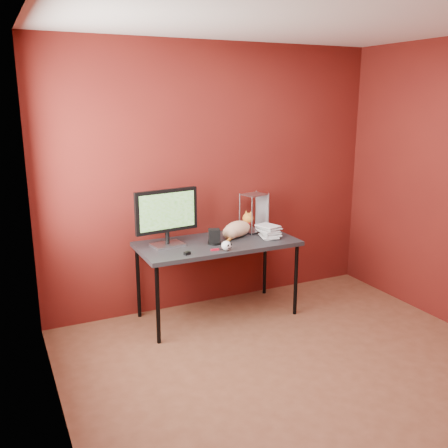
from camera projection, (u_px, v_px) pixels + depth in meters
name	position (u px, v px, depth m)	size (l,w,h in m)	color
room	(321.00, 192.00, 3.40)	(3.52, 3.52, 2.61)	brown
desk	(217.00, 247.00, 4.73)	(1.50, 0.70, 0.75)	black
monitor	(167.00, 215.00, 4.51)	(0.61, 0.23, 0.53)	#A8A9AD
cat	(237.00, 229.00, 4.86)	(0.43, 0.34, 0.23)	#CA712A
skull_mug	(226.00, 246.00, 4.44)	(0.09, 0.10, 0.09)	white
speaker	(214.00, 237.00, 4.63)	(0.12, 0.12, 0.14)	black
book_stack	(263.00, 172.00, 4.70)	(0.21, 0.25, 1.28)	beige
wire_rack	(254.00, 212.00, 5.04)	(0.26, 0.23, 0.39)	#A8A9AD
pocket_knife	(215.00, 250.00, 4.44)	(0.08, 0.02, 0.02)	#AE0D20
black_gadget	(187.00, 253.00, 4.32)	(0.06, 0.03, 0.03)	black
washer	(220.00, 249.00, 4.50)	(0.04, 0.04, 0.00)	#A8A9AD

